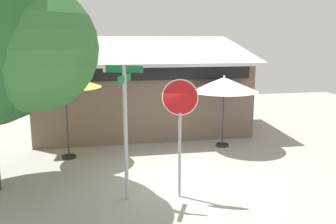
{
  "coord_description": "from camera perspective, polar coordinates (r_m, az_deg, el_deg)",
  "views": [
    {
      "loc": [
        -2.2,
        -9.23,
        3.73
      ],
      "look_at": [
        -0.11,
        1.2,
        1.6
      ],
      "focal_mm": 39.11,
      "sensor_mm": 36.0,
      "label": 1
    }
  ],
  "objects": [
    {
      "name": "ground_plane",
      "position": [
        10.21,
        1.96,
        -10.4
      ],
      "size": [
        28.0,
        28.0,
        0.1
      ],
      "primitive_type": "cube",
      "color": "#9E9B93"
    },
    {
      "name": "street_sign_post",
      "position": [
        8.38,
        -6.7,
        -1.12
      ],
      "size": [
        0.86,
        0.81,
        3.18
      ],
      "color": "#A8AAB2",
      "rests_on": "ground"
    },
    {
      "name": "patio_umbrella_ivory_center",
      "position": [
        12.73,
        8.73,
        4.23
      ],
      "size": [
        2.37,
        2.37,
        2.52
      ],
      "color": "black",
      "rests_on": "ground"
    },
    {
      "name": "stop_sign",
      "position": [
        8.44,
        1.88,
        -0.44
      ],
      "size": [
        0.8,
        0.28,
        2.84
      ],
      "color": "#A8AAB2",
      "rests_on": "ground"
    },
    {
      "name": "patio_umbrella_mustard_left",
      "position": [
        11.67,
        -15.77,
        4.48
      ],
      "size": [
        2.23,
        2.23,
        2.7
      ],
      "color": "black",
      "rests_on": "ground"
    },
    {
      "name": "cafe_building",
      "position": [
        15.0,
        -4.2,
        2.89
      ],
      "size": [
        8.57,
        4.69,
        3.85
      ],
      "color": "#705B4C",
      "rests_on": "ground"
    }
  ]
}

